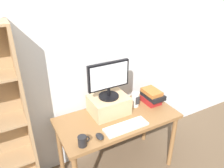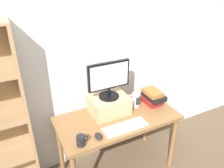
{
  "view_description": "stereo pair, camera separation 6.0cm",
  "coord_description": "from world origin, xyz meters",
  "px_view_note": "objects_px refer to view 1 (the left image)",
  "views": [
    {
      "loc": [
        -0.95,
        -1.62,
        2.08
      ],
      "look_at": [
        -0.04,
        0.05,
        1.11
      ],
      "focal_mm": 35.0,
      "sensor_mm": 36.0,
      "label": 1
    },
    {
      "loc": [
        -0.9,
        -1.65,
        2.08
      ],
      "look_at": [
        -0.04,
        0.05,
        1.11
      ],
      "focal_mm": 35.0,
      "sensor_mm": 36.0,
      "label": 2
    }
  ],
  "objects_px": {
    "riser_box": "(109,105)",
    "computer_mouse": "(100,136)",
    "computer_monitor": "(109,79)",
    "keyboard": "(126,127)",
    "coffee_mug": "(83,141)",
    "desk_speaker": "(135,100)",
    "desk": "(117,124)",
    "book_stack": "(152,96)"
  },
  "relations": [
    {
      "from": "riser_box",
      "to": "computer_monitor",
      "type": "height_order",
      "value": "computer_monitor"
    },
    {
      "from": "coffee_mug",
      "to": "computer_monitor",
      "type": "bearing_deg",
      "value": 37.89
    },
    {
      "from": "desk",
      "to": "book_stack",
      "type": "xyz_separation_m",
      "value": [
        0.49,
        0.06,
        0.17
      ]
    },
    {
      "from": "desk",
      "to": "riser_box",
      "type": "relative_size",
      "value": 3.2
    },
    {
      "from": "computer_monitor",
      "to": "coffee_mug",
      "type": "relative_size",
      "value": 4.03
    },
    {
      "from": "desk",
      "to": "keyboard",
      "type": "bearing_deg",
      "value": -94.97
    },
    {
      "from": "computer_monitor",
      "to": "computer_mouse",
      "type": "bearing_deg",
      "value": -129.51
    },
    {
      "from": "riser_box",
      "to": "keyboard",
      "type": "height_order",
      "value": "riser_box"
    },
    {
      "from": "book_stack",
      "to": "computer_mouse",
      "type": "bearing_deg",
      "value": -161.4
    },
    {
      "from": "keyboard",
      "to": "desk_speaker",
      "type": "distance_m",
      "value": 0.42
    },
    {
      "from": "desk_speaker",
      "to": "computer_monitor",
      "type": "bearing_deg",
      "value": 175.14
    },
    {
      "from": "keyboard",
      "to": "book_stack",
      "type": "height_order",
      "value": "book_stack"
    },
    {
      "from": "riser_box",
      "to": "computer_mouse",
      "type": "bearing_deg",
      "value": -129.39
    },
    {
      "from": "computer_mouse",
      "to": "desk",
      "type": "bearing_deg",
      "value": 33.8
    },
    {
      "from": "desk_speaker",
      "to": "coffee_mug",
      "type": "bearing_deg",
      "value": -157.53
    },
    {
      "from": "computer_mouse",
      "to": "coffee_mug",
      "type": "distance_m",
      "value": 0.17
    },
    {
      "from": "book_stack",
      "to": "computer_monitor",
      "type": "bearing_deg",
      "value": 173.99
    },
    {
      "from": "book_stack",
      "to": "coffee_mug",
      "type": "distance_m",
      "value": 1.01
    },
    {
      "from": "desk_speaker",
      "to": "computer_mouse",
      "type": "bearing_deg",
      "value": -153.18
    },
    {
      "from": "coffee_mug",
      "to": "computer_mouse",
      "type": "bearing_deg",
      "value": 5.5
    },
    {
      "from": "keyboard",
      "to": "riser_box",
      "type": "bearing_deg",
      "value": 94.24
    },
    {
      "from": "computer_mouse",
      "to": "keyboard",
      "type": "bearing_deg",
      "value": 2.06
    },
    {
      "from": "keyboard",
      "to": "book_stack",
      "type": "bearing_deg",
      "value": 26.97
    },
    {
      "from": "desk_speaker",
      "to": "riser_box",
      "type": "bearing_deg",
      "value": 174.9
    },
    {
      "from": "coffee_mug",
      "to": "riser_box",
      "type": "bearing_deg",
      "value": 38.0
    },
    {
      "from": "book_stack",
      "to": "coffee_mug",
      "type": "relative_size",
      "value": 2.38
    },
    {
      "from": "riser_box",
      "to": "keyboard",
      "type": "distance_m",
      "value": 0.33
    },
    {
      "from": "riser_box",
      "to": "computer_monitor",
      "type": "xyz_separation_m",
      "value": [
        -0.0,
        -0.0,
        0.3
      ]
    },
    {
      "from": "riser_box",
      "to": "keyboard",
      "type": "xyz_separation_m",
      "value": [
        0.02,
        -0.31,
        -0.08
      ]
    },
    {
      "from": "riser_box",
      "to": "coffee_mug",
      "type": "distance_m",
      "value": 0.56
    },
    {
      "from": "computer_mouse",
      "to": "desk_speaker",
      "type": "bearing_deg",
      "value": 26.82
    },
    {
      "from": "computer_mouse",
      "to": "coffee_mug",
      "type": "bearing_deg",
      "value": -174.5
    },
    {
      "from": "computer_mouse",
      "to": "desk_speaker",
      "type": "height_order",
      "value": "desk_speaker"
    },
    {
      "from": "keyboard",
      "to": "desk_speaker",
      "type": "xyz_separation_m",
      "value": [
        0.3,
        0.29,
        0.07
      ]
    },
    {
      "from": "desk_speaker",
      "to": "desk",
      "type": "bearing_deg",
      "value": -161.98
    },
    {
      "from": "riser_box",
      "to": "coffee_mug",
      "type": "xyz_separation_m",
      "value": [
        -0.44,
        -0.34,
        -0.05
      ]
    },
    {
      "from": "book_stack",
      "to": "keyboard",
      "type": "bearing_deg",
      "value": -153.03
    },
    {
      "from": "desk_speaker",
      "to": "keyboard",
      "type": "bearing_deg",
      "value": -136.0
    },
    {
      "from": "computer_monitor",
      "to": "computer_mouse",
      "type": "distance_m",
      "value": 0.57
    },
    {
      "from": "desk",
      "to": "computer_mouse",
      "type": "bearing_deg",
      "value": -146.2
    },
    {
      "from": "riser_box",
      "to": "book_stack",
      "type": "height_order",
      "value": "riser_box"
    },
    {
      "from": "desk",
      "to": "coffee_mug",
      "type": "bearing_deg",
      "value": -155.06
    }
  ]
}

